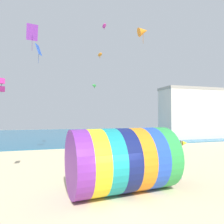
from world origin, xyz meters
TOP-DOWN VIEW (x-y plane):
  - ground_plane at (0.00, 0.00)m, footprint 120.00×120.00m
  - sea at (0.00, 37.99)m, footprint 120.00×40.00m
  - giant_inflatable_tube at (0.76, 1.59)m, footprint 6.37×4.24m
  - kite_handler at (5.05, 2.52)m, footprint 0.32×0.41m
  - kite_green_parafoil at (0.89, 10.48)m, footprint 0.68×0.86m
  - kite_magenta_parafoil at (2.84, 14.10)m, footprint 0.54×1.20m
  - kite_magenta_box at (-6.46, 5.45)m, footprint 0.47×0.47m
  - kite_blue_diamond at (-4.82, 15.61)m, footprint 0.80×1.06m
  - kite_orange_delta at (4.20, 5.97)m, footprint 1.04×0.87m
  - kite_purple_diamond at (-5.10, 11.03)m, footprint 1.11×0.70m
  - kite_orange_parafoil at (3.14, 17.73)m, footprint 0.62×1.33m
  - bystander_near_water at (6.57, 6.60)m, footprint 0.42×0.34m
  - bystander_far_left at (8.93, 12.06)m, footprint 0.37×0.24m
  - promenade_building at (23.02, 23.42)m, footprint 12.78×4.73m
  - beach_flag at (5.62, 2.46)m, footprint 0.47×0.36m

SIDE VIEW (x-z plane):
  - ground_plane at x=0.00m, z-range 0.00..0.00m
  - sea at x=0.00m, z-range 0.00..0.10m
  - bystander_far_left at x=8.93m, z-range 0.02..1.70m
  - kite_handler at x=5.05m, z-range 0.02..1.77m
  - bystander_near_water at x=6.57m, z-range 0.03..1.84m
  - giant_inflatable_tube at x=0.76m, z-range 0.00..3.66m
  - beach_flag at x=5.62m, z-range 1.04..3.72m
  - promenade_building at x=23.02m, z-range 0.01..9.81m
  - kite_magenta_box at x=-6.46m, z-range 5.98..6.94m
  - kite_green_parafoil at x=0.89m, z-range 7.27..7.69m
  - kite_orange_delta at x=4.20m, z-range 10.82..12.36m
  - kite_blue_diamond at x=-4.82m, z-range 11.10..13.38m
  - kite_purple_diamond at x=-5.10m, z-range 11.18..13.67m
  - kite_orange_parafoil at x=3.14m, z-range 12.66..13.35m
  - kite_magenta_parafoil at x=2.84m, z-range 15.13..15.74m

